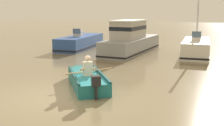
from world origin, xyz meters
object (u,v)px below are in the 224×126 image
object	(u,v)px
rowboat_with_person	(87,79)
moored_boat_blue	(81,42)
moored_boat_grey	(131,41)
moored_boat_white	(196,48)

from	to	relation	value
rowboat_with_person	moored_boat_blue	bearing A→B (deg)	126.02
rowboat_with_person	moored_boat_grey	size ratio (longest dim) A/B	0.46
moored_boat_grey	moored_boat_blue	bearing A→B (deg)	175.73
moored_boat_blue	moored_boat_grey	size ratio (longest dim) A/B	0.86
rowboat_with_person	moored_boat_white	world-z (taller)	moored_boat_white
moored_boat_blue	moored_boat_white	distance (m)	8.34
rowboat_with_person	moored_boat_white	bearing A→B (deg)	77.38
moored_boat_blue	moored_boat_white	xyz separation A→B (m)	(8.32, 0.55, 0.04)
rowboat_with_person	moored_boat_blue	world-z (taller)	moored_boat_blue
moored_boat_grey	rowboat_with_person	bearing A→B (deg)	-76.39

